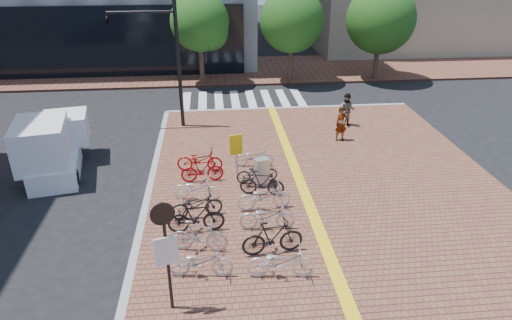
{
  "coord_description": "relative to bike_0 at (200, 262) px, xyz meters",
  "views": [
    {
      "loc": [
        -1.37,
        -12.93,
        8.91
      ],
      "look_at": [
        0.19,
        2.78,
        1.3
      ],
      "focal_mm": 32.0,
      "sensor_mm": 36.0,
      "label": 1
    }
  ],
  "objects": [
    {
      "name": "bike_1",
      "position": [
        -0.06,
        1.2,
        0.05
      ],
      "size": [
        1.88,
        0.83,
        1.09
      ],
      "primitive_type": "imported",
      "rotation": [
        0.0,
        0.0,
        1.39
      ],
      "color": "#ACABB0",
      "rests_on": "sidewalk"
    },
    {
      "name": "pedestrian_b",
      "position": [
        7.44,
        11.21,
        0.37
      ],
      "size": [
        1.03,
        0.94,
        1.73
      ],
      "primitive_type": "imported",
      "rotation": [
        0.0,
        0.0,
        -0.42
      ],
      "color": "#505466",
      "rests_on": "sidewalk"
    },
    {
      "name": "far_sidewalk",
      "position": [
        1.92,
        23.38,
        -0.57
      ],
      "size": [
        70.0,
        8.0,
        0.15
      ],
      "primitive_type": "cube",
      "color": "brown",
      "rests_on": "ground"
    },
    {
      "name": "box_truck",
      "position": [
        -6.14,
        7.5,
        0.53
      ],
      "size": [
        2.64,
        4.6,
        2.51
      ],
      "color": "white",
      "rests_on": "ground"
    },
    {
      "name": "bike_9",
      "position": [
        2.18,
        2.19,
        -0.01
      ],
      "size": [
        1.9,
        0.76,
        0.98
      ],
      "primitive_type": "imported",
      "rotation": [
        0.0,
        0.0,
        1.51
      ],
      "color": "#B5B5BA",
      "rests_on": "sidewalk"
    },
    {
      "name": "bike_5",
      "position": [
        0.01,
        5.78,
        0.01
      ],
      "size": [
        1.73,
        0.58,
        1.02
      ],
      "primitive_type": "imported",
      "rotation": [
        0.0,
        0.0,
        1.63
      ],
      "color": "#B60D13",
      "rests_on": "sidewalk"
    },
    {
      "name": "bike_6",
      "position": [
        -0.1,
        6.73,
        0.0
      ],
      "size": [
        1.97,
        0.87,
        1.0
      ],
      "primitive_type": "imported",
      "rotation": [
        0.0,
        0.0,
        1.46
      ],
      "color": "#A30F0B",
      "rests_on": "sidewalk"
    },
    {
      "name": "bike_8",
      "position": [
        2.19,
        0.86,
        0.08
      ],
      "size": [
        1.98,
        0.77,
        1.16
      ],
      "primitive_type": "imported",
      "rotation": [
        0.0,
        0.0,
        1.69
      ],
      "color": "black",
      "rests_on": "sidewalk"
    },
    {
      "name": "utility_box",
      "position": [
        2.33,
        5.25,
        0.08
      ],
      "size": [
        0.62,
        0.53,
        1.15
      ],
      "primitive_type": "cube",
      "rotation": [
        0.0,
        0.0,
        0.32
      ],
      "color": "#B7B6BB",
      "rests_on": "sidewalk"
    },
    {
      "name": "bike_12",
      "position": [
        2.18,
        5.5,
        -0.06
      ],
      "size": [
        1.71,
        0.75,
        0.87
      ],
      "primitive_type": "imported",
      "rotation": [
        0.0,
        0.0,
        1.68
      ],
      "color": "black",
      "rests_on": "sidewalk"
    },
    {
      "name": "bike_13",
      "position": [
        2.2,
        6.95,
        -0.07
      ],
      "size": [
        1.68,
        0.68,
        0.87
      ],
      "primitive_type": "imported",
      "rotation": [
        0.0,
        0.0,
        1.51
      ],
      "color": "#B4B4B9",
      "rests_on": "sidewalk"
    },
    {
      "name": "street_trees",
      "position": [
        6.96,
        19.83,
        3.45
      ],
      "size": [
        16.2,
        4.6,
        6.35
      ],
      "color": "#38281E",
      "rests_on": "far_sidewalk"
    },
    {
      "name": "bike_11",
      "position": [
        2.27,
        4.46,
        0.01
      ],
      "size": [
        1.76,
        0.82,
        1.02
      ],
      "primitive_type": "imported",
      "rotation": [
        0.0,
        0.0,
        1.36
      ],
      "color": "black",
      "rests_on": "sidewalk"
    },
    {
      "name": "bike_0",
      "position": [
        0.0,
        0.0,
        0.0
      ],
      "size": [
        1.96,
        0.86,
        1.0
      ],
      "primitive_type": "imported",
      "rotation": [
        0.0,
        0.0,
        1.46
      ],
      "color": "silver",
      "rests_on": "sidewalk"
    },
    {
      "name": "bike_3",
      "position": [
        -0.17,
        3.16,
        -0.02
      ],
      "size": [
        1.92,
        0.97,
        0.96
      ],
      "primitive_type": "imported",
      "rotation": [
        0.0,
        0.0,
        1.76
      ],
      "color": "black",
      "rests_on": "sidewalk"
    },
    {
      "name": "bike_7",
      "position": [
        2.28,
        -0.25,
        0.02
      ],
      "size": [
        2.04,
        0.88,
        1.04
      ],
      "primitive_type": "imported",
      "rotation": [
        0.0,
        0.0,
        1.47
      ],
      "color": "silver",
      "rests_on": "sidewalk"
    },
    {
      "name": "pedestrian_a",
      "position": [
        6.63,
        9.35,
        0.33
      ],
      "size": [
        0.67,
        0.5,
        1.66
      ],
      "primitive_type": "imported",
      "rotation": [
        0.0,
        0.0,
        0.18
      ],
      "color": "gray",
      "rests_on": "sidewalk"
    },
    {
      "name": "notice_sign",
      "position": [
        -0.75,
        -1.24,
        1.55
      ],
      "size": [
        0.59,
        0.22,
        3.25
      ],
      "color": "black",
      "rests_on": "sidewalk"
    },
    {
      "name": "crosswalk",
      "position": [
        2.42,
        16.38,
        -0.64
      ],
      "size": [
        7.5,
        4.0,
        0.01
      ],
      "color": "silver",
      "rests_on": "ground"
    },
    {
      "name": "traffic_light_pole",
      "position": [
        -2.52,
        12.08,
        3.87
      ],
      "size": [
        3.4,
        1.31,
        6.33
      ],
      "color": "black",
      "rests_on": "sidewalk"
    },
    {
      "name": "bike_10",
      "position": [
        2.23,
        3.46,
        0.02
      ],
      "size": [
        2.02,
        0.84,
        1.03
      ],
      "primitive_type": "imported",
      "rotation": [
        0.0,
        0.0,
        1.65
      ],
      "color": "silver",
      "rests_on": "sidewalk"
    },
    {
      "name": "bike_4",
      "position": [
        -0.21,
        4.35,
        -0.03
      ],
      "size": [
        1.87,
        0.95,
        0.94
      ],
      "primitive_type": "imported",
      "rotation": [
        0.0,
        0.0,
        1.38
      ],
      "color": "white",
      "rests_on": "sidewalk"
    },
    {
      "name": "yellow_sign",
      "position": [
        1.39,
        5.86,
        0.84
      ],
      "size": [
        0.52,
        0.2,
        1.94
      ],
      "color": "#B7B7BC",
      "rests_on": "sidewalk"
    },
    {
      "name": "kerb_north",
      "position": [
        4.92,
        14.38,
        -0.57
      ],
      "size": [
        14.0,
        0.25,
        0.15
      ],
      "primitive_type": "cube",
      "color": "gray",
      "rests_on": "ground"
    },
    {
      "name": "ground",
      "position": [
        1.92,
        2.38,
        -0.65
      ],
      "size": [
        120.0,
        120.0,
        0.0
      ],
      "primitive_type": "plane",
      "color": "black",
      "rests_on": "ground"
    },
    {
      "name": "bike_2",
      "position": [
        -0.16,
        2.26,
        0.07
      ],
      "size": [
        1.91,
        0.61,
        1.14
      ],
      "primitive_type": "imported",
      "rotation": [
        0.0,
        0.0,
        1.61
      ],
      "color": "black",
      "rests_on": "sidewalk"
    }
  ]
}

